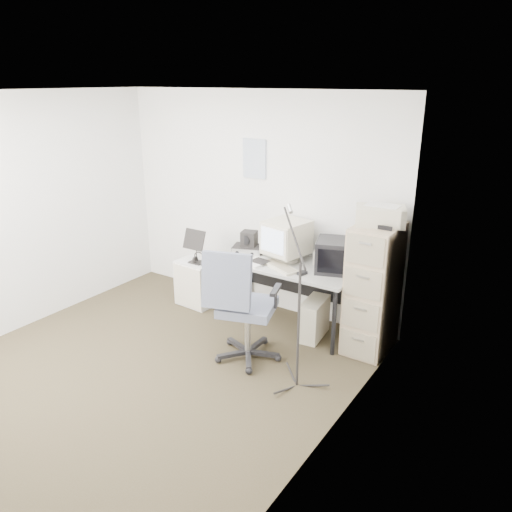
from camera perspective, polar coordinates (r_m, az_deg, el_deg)
The scene contains 23 objects.
floor at distance 4.98m, azimuth -11.63°, elevation -12.34°, with size 3.60×3.60×0.01m, color #39311B.
ceiling at distance 4.25m, azimuth -14.03°, elevation 17.74°, with size 3.60×3.60×0.01m, color white.
wall_back at distance 5.80m, azimuth 0.07°, elevation 6.16°, with size 3.60×0.02×2.50m, color white.
wall_left at distance 5.85m, azimuth -25.23°, elevation 4.40°, with size 0.02×3.60×2.50m, color white.
wall_right at distance 3.46m, azimuth 8.71°, elevation -3.55°, with size 0.02×3.60×2.50m, color white.
wall_calendar at distance 5.70m, azimuth -0.17°, elevation 11.06°, with size 0.30×0.02×0.44m, color white.
filing_cabinet at distance 5.04m, azimuth 13.24°, elevation -3.68°, with size 0.40×0.60×1.30m, color tan.
printer at distance 4.82m, azimuth 14.01°, elevation 4.49°, with size 0.45×0.31×0.17m, color silver.
desk at distance 5.49m, azimuth 3.58°, elevation -4.45°, with size 1.50×0.70×0.73m, color #B0B0A8.
crt_monitor at distance 5.38m, azimuth 3.51°, elevation 1.74°, with size 0.40×0.42×0.44m, color silver.
crt_tv at distance 5.16m, azimuth 8.97°, elevation 0.08°, with size 0.36×0.38×0.33m, color black.
desk_speaker at distance 5.33m, azimuth 6.97°, elevation -0.22°, with size 0.08×0.08×0.14m, color beige.
keyboard at distance 5.21m, azimuth 2.76°, elevation -1.25°, with size 0.46×0.16×0.03m, color silver.
mouse at distance 5.06m, azimuth 5.30°, elevation -1.96°, with size 0.06×0.10×0.03m, color black.
radio_receiver at distance 5.62m, azimuth -0.90°, elevation 0.71°, with size 0.33×0.24×0.10m, color black.
radio_speaker at distance 5.60m, azimuth -0.79°, elevation 2.03°, with size 0.17×0.15×0.17m, color black.
papers at distance 5.36m, azimuth 0.15°, elevation -0.66°, with size 0.23×0.32×0.02m, color white.
pc_tower at distance 5.34m, azimuth 6.66°, elevation -7.12°, with size 0.20×0.45×0.42m, color silver.
office_chair at distance 4.77m, azimuth -0.97°, elevation -5.59°, with size 0.66×0.66×1.14m, color slate.
side_cart at distance 6.08m, azimuth -6.71°, elevation -3.00°, with size 0.45×0.36×0.55m, color silver.
music_stand at distance 5.84m, azimuth -6.86°, elevation 1.14°, with size 0.28×0.15×0.42m, color black.
headphones at distance 5.83m, azimuth -6.49°, elevation -0.51°, with size 0.17×0.17×0.03m, color black.
mic_stand at distance 4.27m, azimuth 4.95°, elevation -5.88°, with size 0.02×0.02×1.53m, color black.
Camera 1 is at (3.09, -2.92, 2.60)m, focal length 35.00 mm.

